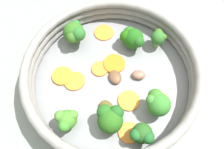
# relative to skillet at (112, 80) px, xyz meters

# --- Properties ---
(ground_plane) EXTENTS (4.00, 4.00, 0.00)m
(ground_plane) POSITION_rel_skillet_xyz_m (0.00, 0.00, -0.01)
(ground_plane) COLOR gray
(skillet) EXTENTS (0.34, 0.34, 0.02)m
(skillet) POSITION_rel_skillet_xyz_m (0.00, 0.00, 0.00)
(skillet) COLOR gray
(skillet) RESTS_ON ground_plane
(skillet_rim_wall) EXTENTS (0.35, 0.35, 0.05)m
(skillet_rim_wall) POSITION_rel_skillet_xyz_m (0.00, 0.00, 0.04)
(skillet_rim_wall) COLOR gray
(skillet_rim_wall) RESTS_ON skillet
(skillet_rivet_left) EXTENTS (0.01, 0.01, 0.01)m
(skillet_rivet_left) POSITION_rel_skillet_xyz_m (0.15, -0.05, 0.01)
(skillet_rivet_left) COLOR gray
(skillet_rivet_left) RESTS_ON skillet
(carrot_slice_0) EXTENTS (0.06, 0.06, 0.00)m
(carrot_slice_0) POSITION_rel_skillet_xyz_m (-0.12, -0.04, 0.01)
(carrot_slice_0) COLOR orange
(carrot_slice_0) RESTS_ON skillet
(carrot_slice_1) EXTENTS (0.04, 0.04, 0.00)m
(carrot_slice_1) POSITION_rel_skillet_xyz_m (0.03, 0.10, 0.01)
(carrot_slice_1) COLOR #EF8D41
(carrot_slice_1) RESTS_ON skillet
(carrot_slice_2) EXTENTS (0.06, 0.06, 0.00)m
(carrot_slice_2) POSITION_rel_skillet_xyz_m (0.02, -0.08, 0.01)
(carrot_slice_2) COLOR orange
(carrot_slice_2) RESTS_ON skillet
(carrot_slice_3) EXTENTS (0.05, 0.05, 0.00)m
(carrot_slice_3) POSITION_rel_skillet_xyz_m (-0.02, -0.03, 0.01)
(carrot_slice_3) COLOR orange
(carrot_slice_3) RESTS_ON skillet
(carrot_slice_4) EXTENTS (0.06, 0.06, 0.01)m
(carrot_slice_4) POSITION_rel_skillet_xyz_m (0.01, -0.10, 0.01)
(carrot_slice_4) COLOR orange
(carrot_slice_4) RESTS_ON skillet
(carrot_slice_5) EXTENTS (0.05, 0.05, 0.00)m
(carrot_slice_5) POSITION_rel_skillet_xyz_m (0.05, 0.04, 0.01)
(carrot_slice_5) COLOR orange
(carrot_slice_5) RESTS_ON skillet
(carrot_slice_6) EXTENTS (0.05, 0.05, 0.00)m
(carrot_slice_6) POSITION_rel_skillet_xyz_m (0.11, 0.05, 0.01)
(carrot_slice_6) COLOR orange
(carrot_slice_6) RESTS_ON skillet
(carrot_slice_7) EXTENTS (0.05, 0.05, 0.01)m
(carrot_slice_7) POSITION_rel_skillet_xyz_m (-0.03, 0.00, 0.01)
(carrot_slice_7) COLOR orange
(carrot_slice_7) RESTS_ON skillet
(broccoli_floret_0) EXTENTS (0.04, 0.03, 0.04)m
(broccoli_floret_0) POSITION_rel_skillet_xyz_m (-0.10, 0.09, 0.04)
(broccoli_floret_0) COLOR #759A5B
(broccoli_floret_0) RESTS_ON skillet
(broccoli_floret_1) EXTENTS (0.04, 0.04, 0.05)m
(broccoli_floret_1) POSITION_rel_skillet_xyz_m (0.12, 0.07, 0.04)
(broccoli_floret_1) COLOR #699448
(broccoli_floret_1) RESTS_ON skillet
(broccoli_floret_2) EXTENTS (0.06, 0.05, 0.06)m
(broccoli_floret_2) POSITION_rel_skillet_xyz_m (-0.08, -0.09, 0.04)
(broccoli_floret_2) COLOR #82A561
(broccoli_floret_2) RESTS_ON skillet
(broccoli_floret_3) EXTENTS (0.05, 0.05, 0.05)m
(broccoli_floret_3) POSITION_rel_skillet_xyz_m (-0.09, 0.03, 0.04)
(broccoli_floret_3) COLOR #7DB566
(broccoli_floret_3) RESTS_ON skillet
(broccoli_floret_4) EXTENTS (0.05, 0.05, 0.06)m
(broccoli_floret_4) POSITION_rel_skillet_xyz_m (0.06, 0.09, 0.04)
(broccoli_floret_4) COLOR #6E9C4D
(broccoli_floret_4) RESTS_ON skillet
(broccoli_floret_5) EXTENTS (0.05, 0.05, 0.05)m
(broccoli_floret_5) POSITION_rel_skillet_xyz_m (0.10, 0.01, 0.04)
(broccoli_floret_5) COLOR #6C9150
(broccoli_floret_5) RESTS_ON skillet
(broccoli_floret_6) EXTENTS (0.04, 0.04, 0.04)m
(broccoli_floret_6) POSITION_rel_skillet_xyz_m (0.11, -0.07, 0.04)
(broccoli_floret_6) COLOR #78A65B
(broccoli_floret_6) RESTS_ON skillet
(mushroom_piece_0) EXTENTS (0.04, 0.04, 0.01)m
(mushroom_piece_0) POSITION_rel_skillet_xyz_m (-0.00, 0.01, 0.01)
(mushroom_piece_0) COLOR brown
(mushroom_piece_0) RESTS_ON skillet
(mushroom_piece_1) EXTENTS (0.04, 0.04, 0.01)m
(mushroom_piece_1) POSITION_rel_skillet_xyz_m (0.07, 0.00, 0.02)
(mushroom_piece_1) COLOR brown
(mushroom_piece_1) RESTS_ON skillet
(mushroom_piece_2) EXTENTS (0.02, 0.03, 0.01)m
(mushroom_piece_2) POSITION_rel_skillet_xyz_m (-0.01, 0.05, 0.02)
(mushroom_piece_2) COLOR #875E4A
(mushroom_piece_2) RESTS_ON skillet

